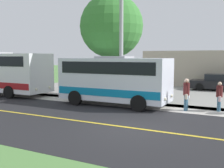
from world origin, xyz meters
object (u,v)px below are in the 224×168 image
(pedestrian_waiting, at_px, (186,93))
(parked_car_near, at_px, (218,83))
(shuttle_bus_front, at_px, (114,78))
(pedestrian_with_bags, at_px, (219,96))
(street_light_pole, at_px, (120,37))
(tree_curbside, at_px, (111,26))

(pedestrian_waiting, xyz_separation_m, parked_car_near, (-10.15, 0.57, -0.27))
(shuttle_bus_front, relative_size, pedestrian_with_bags, 4.24)
(street_light_pole, relative_size, tree_curbside, 1.01)
(street_light_pole, distance_m, parked_car_near, 11.57)
(pedestrian_with_bags, height_order, parked_car_near, pedestrian_with_bags)
(tree_curbside, bearing_deg, shuttle_bus_front, 30.38)
(pedestrian_waiting, distance_m, parked_car_near, 10.17)
(shuttle_bus_front, xyz_separation_m, street_light_pole, (-0.37, 0.22, 2.50))
(shuttle_bus_front, xyz_separation_m, pedestrian_with_bags, (-0.89, 5.95, -0.78))
(pedestrian_with_bags, bearing_deg, parked_car_near, -173.62)
(pedestrian_with_bags, height_order, street_light_pole, street_light_pole)
(shuttle_bus_front, xyz_separation_m, parked_car_near, (-10.38, 4.89, -0.95))
(street_light_pole, height_order, tree_curbside, street_light_pole)
(tree_curbside, bearing_deg, pedestrian_waiting, 66.05)
(pedestrian_with_bags, xyz_separation_m, pedestrian_waiting, (0.66, -1.63, 0.10))
(pedestrian_waiting, bearing_deg, street_light_pole, -91.97)
(pedestrian_with_bags, xyz_separation_m, parked_car_near, (-9.49, -1.06, -0.17))
(pedestrian_with_bags, bearing_deg, tree_curbside, -104.72)
(pedestrian_waiting, height_order, street_light_pole, street_light_pole)
(street_light_pole, bearing_deg, pedestrian_waiting, 88.03)
(shuttle_bus_front, bearing_deg, pedestrian_waiting, 93.05)
(shuttle_bus_front, distance_m, street_light_pole, 2.54)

